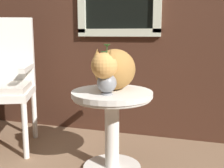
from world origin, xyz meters
The scene contains 4 objects.
wicker_side_table centered at (0.28, 0.13, 0.40)m, with size 0.55×0.55×0.57m.
wicker_chair centered at (-0.75, 0.30, 0.59)m, with size 0.67×0.65×1.09m.
cat centered at (0.27, 0.17, 0.72)m, with size 0.29×0.67×0.29m.
pewter_vase_with_ivy centered at (0.27, 0.02, 0.67)m, with size 0.13×0.13×0.32m.
Camera 1 is at (0.82, -1.66, 0.96)m, focal length 45.14 mm.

